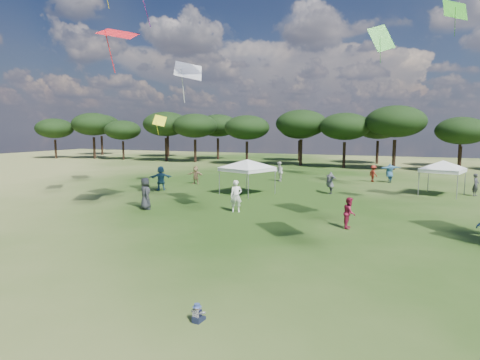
% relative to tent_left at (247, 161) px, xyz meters
% --- Properties ---
extents(ground, '(140.00, 140.00, 0.00)m').
position_rel_tent_left_xyz_m(ground, '(6.16, -20.90, -2.45)').
color(ground, '#284715').
rests_on(ground, ground).
extents(tree_line, '(108.78, 17.63, 7.77)m').
position_rel_tent_left_xyz_m(tree_line, '(8.55, 26.51, 2.97)').
color(tree_line, black).
rests_on(tree_line, ground).
extents(tent_left, '(5.85, 5.85, 2.88)m').
position_rel_tent_left_xyz_m(tent_left, '(0.00, 0.00, 0.00)').
color(tent_left, gray).
rests_on(tent_left, ground).
extents(tent_right, '(5.20, 5.20, 2.84)m').
position_rel_tent_left_xyz_m(tent_right, '(13.29, 4.97, -0.03)').
color(tent_right, gray).
rests_on(tent_right, ground).
extents(toddler, '(0.33, 0.36, 0.48)m').
position_rel_tent_left_xyz_m(toddler, '(6.25, -19.06, -2.24)').
color(toddler, black).
rests_on(toddler, ground).
extents(festival_crowd, '(29.93, 20.19, 1.92)m').
position_rel_tent_left_xyz_m(festival_crowd, '(3.93, 2.10, -1.59)').
color(festival_crowd, '#4B4B50').
rests_on(festival_crowd, ground).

